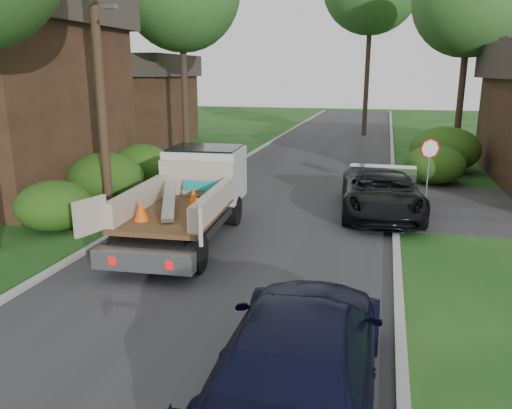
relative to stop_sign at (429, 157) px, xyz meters
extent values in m
plane|color=#143F12|center=(-5.20, -9.00, -1.78)|extent=(120.00, 120.00, 0.00)
cube|color=#28282B|center=(-5.20, 1.00, -1.77)|extent=(8.00, 90.00, 0.02)
cube|color=#9E9E99|center=(-9.30, 1.00, -1.72)|extent=(0.20, 90.00, 0.12)
cube|color=#9E9E99|center=(-1.10, 1.00, -1.72)|extent=(0.20, 90.00, 0.12)
cylinder|color=slate|center=(0.00, 0.00, -0.78)|extent=(0.06, 0.06, 2.00)
cylinder|color=#B20A0A|center=(0.00, 0.00, 0.32)|extent=(0.71, 0.32, 0.76)
cylinder|color=#382619|center=(-10.70, -4.00, 3.22)|extent=(0.30, 0.30, 10.00)
cube|color=slate|center=(-9.60, -5.00, 4.82)|extent=(0.45, 0.20, 0.12)
cube|color=#341E15|center=(-18.70, 13.00, 0.47)|extent=(7.00, 7.00, 4.50)
cube|color=#332B26|center=(-18.70, 13.00, 3.42)|extent=(7.56, 7.56, 1.40)
cube|color=#332B26|center=(-18.70, 13.00, 4.12)|extent=(1.05, 7.56, 0.20)
ellipsoid|color=#1C4510|center=(-11.40, -6.00, -1.01)|extent=(2.34, 2.34, 1.53)
ellipsoid|color=#1C4510|center=(-11.70, -2.50, -0.84)|extent=(2.86, 2.86, 1.87)
ellipsoid|color=#1C4510|center=(-12.00, 1.00, -0.93)|extent=(2.60, 2.60, 1.70)
ellipsoid|color=#1C4510|center=(0.60, 4.00, -0.93)|extent=(2.60, 2.60, 1.70)
ellipsoid|color=#1C4510|center=(1.30, 7.00, -0.67)|extent=(3.38, 3.38, 2.21)
cylinder|color=#2D2119|center=(-12.70, 8.00, 2.72)|extent=(0.36, 0.36, 9.00)
cylinder|color=#2D2119|center=(2.30, 11.00, 2.47)|extent=(0.36, 0.36, 8.50)
cylinder|color=#2D2119|center=(-19.20, 4.00, 2.72)|extent=(0.36, 0.36, 9.00)
cylinder|color=#2D2119|center=(-3.20, 21.00, 3.72)|extent=(0.36, 0.36, 11.00)
cylinder|color=black|center=(-8.13, -4.31, -1.30)|extent=(0.38, 0.97, 0.95)
cylinder|color=black|center=(-6.13, -4.18, -1.30)|extent=(0.38, 0.97, 0.95)
cylinder|color=black|center=(-7.86, -8.31, -1.30)|extent=(0.38, 0.97, 0.95)
cylinder|color=black|center=(-5.86, -8.17, -1.30)|extent=(0.38, 0.97, 0.95)
cube|color=black|center=(-7.00, -6.14, -1.12)|extent=(2.52, 6.24, 0.25)
cube|color=beige|center=(-7.15, -3.93, -0.20)|extent=(2.44, 2.05, 1.63)
cube|color=black|center=(-7.15, -3.93, 0.38)|extent=(2.27, 1.88, 0.58)
cube|color=#472D19|center=(-6.95, -6.87, -0.72)|extent=(2.57, 3.94, 0.13)
cube|color=beige|center=(-7.08, -4.98, -0.14)|extent=(2.32, 0.26, 1.05)
cube|color=beige|center=(-8.00, -6.94, -0.35)|extent=(0.51, 3.59, 0.63)
cube|color=beige|center=(-5.90, -6.80, -0.35)|extent=(0.51, 3.59, 0.63)
cube|color=silver|center=(-6.80, -9.13, -1.20)|extent=(2.44, 0.53, 0.47)
cube|color=#B20505|center=(-7.47, -9.37, -1.20)|extent=(0.17, 0.05, 0.17)
cube|color=#B20505|center=(-6.10, -9.28, -1.20)|extent=(0.17, 0.05, 0.17)
cube|color=beige|center=(-8.12, -9.06, -0.25)|extent=(0.34, 0.93, 0.84)
cube|color=beige|center=(-5.49, -8.89, -0.25)|extent=(0.46, 0.90, 0.84)
cube|color=silver|center=(-7.17, -6.78, -0.36)|extent=(1.31, 2.65, 0.49)
cone|color=#F2590A|center=(-7.46, -7.86, -0.40)|extent=(0.40, 0.40, 0.53)
cone|color=#F2590A|center=(-6.68, -6.22, -0.40)|extent=(0.40, 0.40, 0.53)
cube|color=#148C84|center=(-6.80, -5.22, -0.29)|extent=(1.16, 0.18, 0.30)
imported|color=black|center=(-1.60, -1.66, -0.99)|extent=(3.06, 5.87, 1.58)
imported|color=black|center=(-2.60, -12.45, -0.96)|extent=(2.39, 5.68, 1.64)
camera|label=1|loc=(-1.62, -18.87, 2.97)|focal=35.00mm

